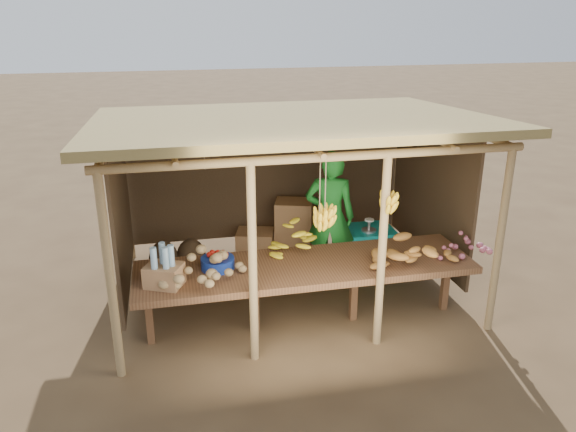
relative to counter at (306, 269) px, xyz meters
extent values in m
plane|color=brown|center=(0.00, 0.95, -0.74)|extent=(60.00, 60.00, 0.00)
cylinder|color=#9D7D51|center=(-2.10, -0.55, 0.36)|extent=(0.09, 0.09, 2.20)
cylinder|color=#9D7D51|center=(2.10, -0.55, 0.36)|extent=(0.09, 0.09, 2.20)
cylinder|color=#9D7D51|center=(-2.10, 2.45, 0.36)|extent=(0.09, 0.09, 2.20)
cylinder|color=#9D7D51|center=(2.10, 2.45, 0.36)|extent=(0.09, 0.09, 2.20)
cylinder|color=#9D7D51|center=(-0.70, -0.55, 0.36)|extent=(0.09, 0.09, 2.20)
cylinder|color=#9D7D51|center=(0.70, -0.55, 0.36)|extent=(0.09, 0.09, 2.20)
cylinder|color=#9D7D51|center=(0.00, -0.55, 1.46)|extent=(4.40, 0.09, 0.09)
cylinder|color=#9D7D51|center=(0.00, 2.45, 1.46)|extent=(4.40, 0.09, 0.09)
cube|color=olive|center=(0.00, 0.95, 1.55)|extent=(4.70, 3.50, 0.28)
cube|color=#453220|center=(0.00, 2.43, 0.47)|extent=(4.20, 0.04, 1.98)
cube|color=#453220|center=(-2.08, 1.15, 0.47)|extent=(0.04, 2.40, 1.98)
cube|color=#453220|center=(2.08, 1.15, 0.47)|extent=(0.04, 2.40, 1.98)
cube|color=brown|center=(0.00, 0.00, 0.02)|extent=(3.90, 1.05, 0.08)
cube|color=brown|center=(-1.80, 0.00, -0.38)|extent=(0.08, 0.08, 0.72)
cube|color=brown|center=(-0.60, 0.00, -0.38)|extent=(0.08, 0.08, 0.72)
cube|color=brown|center=(0.60, 0.00, -0.38)|extent=(0.08, 0.08, 0.72)
cube|color=brown|center=(1.80, 0.00, -0.38)|extent=(0.08, 0.08, 0.72)
cylinder|color=navy|center=(-1.00, 0.10, 0.13)|extent=(0.38, 0.38, 0.13)
cube|color=#9B6D45|center=(-1.60, -0.19, 0.18)|extent=(0.46, 0.42, 0.23)
imported|color=#1B7A25|center=(0.62, 1.12, 0.18)|extent=(0.77, 0.62, 1.85)
cube|color=brown|center=(1.27, 1.32, -0.45)|extent=(0.63, 0.54, 0.57)
cube|color=#0D8F92|center=(1.27, 1.32, -0.14)|extent=(0.70, 0.60, 0.06)
cube|color=#9B6D45|center=(0.32, 1.99, -0.50)|extent=(0.64, 0.57, 0.43)
cube|color=#9B6D45|center=(0.32, 1.99, -0.07)|extent=(0.64, 0.57, 0.43)
cube|color=#9B6D45|center=(-0.28, 1.99, -0.50)|extent=(0.64, 0.57, 0.43)
ellipsoid|color=#453220|center=(-1.63, 1.81, -0.49)|extent=(0.42, 0.42, 0.57)
ellipsoid|color=#453220|center=(-1.24, 1.81, -0.49)|extent=(0.42, 0.42, 0.57)
camera|label=1|loc=(-1.47, -5.70, 2.82)|focal=35.00mm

